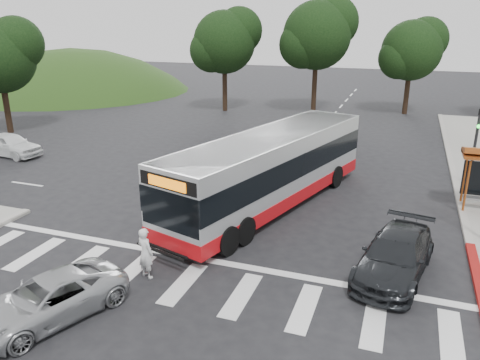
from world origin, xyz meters
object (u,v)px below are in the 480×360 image
at_px(transit_bus, 270,171).
at_px(silver_suv_south, 48,299).
at_px(dark_sedan, 395,256).
at_px(pedestrian, 146,253).

bearing_deg(transit_bus, silver_suv_south, -92.37).
xyz_separation_m(transit_bus, dark_sedan, (5.64, -4.50, -0.96)).
height_order(pedestrian, dark_sedan, pedestrian).
bearing_deg(transit_bus, pedestrian, -89.24).
bearing_deg(silver_suv_south, pedestrian, 85.90).
height_order(pedestrian, silver_suv_south, pedestrian).
distance_m(pedestrian, silver_suv_south, 3.26).
bearing_deg(pedestrian, dark_sedan, -139.00).
xyz_separation_m(dark_sedan, silver_suv_south, (-9.12, -5.84, -0.09)).
bearing_deg(pedestrian, silver_suv_south, 84.16).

